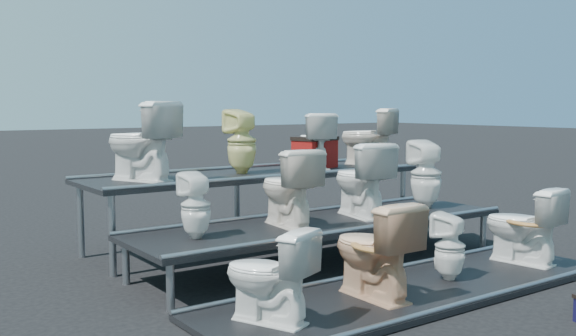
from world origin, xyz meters
TOP-DOWN VIEW (x-y plane):
  - ground at (0.00, 0.00)m, footprint 80.00×80.00m
  - tier_front at (0.00, -1.30)m, footprint 4.20×1.20m
  - tier_mid at (0.00, 0.00)m, footprint 4.20×1.20m
  - tier_back at (0.00, 1.30)m, footprint 4.20×1.20m
  - toilet_0 at (-1.58, -1.30)m, footprint 0.65×0.80m
  - toilet_1 at (-0.52, -1.30)m, footprint 0.47×0.81m
  - toilet_2 at (0.43, -1.30)m, footprint 0.34×0.35m
  - toilet_3 at (1.53, -1.30)m, footprint 0.53×0.82m
  - toilet_4 at (-1.50, 0.00)m, footprint 0.27×0.28m
  - toilet_5 at (-0.47, 0.00)m, footprint 0.52×0.81m
  - toilet_6 at (0.49, 0.00)m, footprint 0.60×0.87m
  - toilet_7 at (1.52, 0.00)m, footprint 0.44×0.45m
  - toilet_8 at (-1.48, 1.30)m, footprint 0.76×0.95m
  - toilet_9 at (-0.22, 1.30)m, footprint 0.38×0.39m
  - toilet_10 at (0.87, 1.30)m, footprint 0.60×0.78m
  - toilet_11 at (1.78, 1.30)m, footprint 0.70×0.86m
  - red_crate at (0.93, 1.37)m, footprint 0.57×0.51m

SIDE VIEW (x-z plane):
  - ground at x=0.00m, z-range 0.00..0.00m
  - tier_front at x=0.00m, z-range 0.00..0.06m
  - tier_mid at x=0.00m, z-range 0.00..0.46m
  - toilet_2 at x=0.43m, z-range 0.06..0.68m
  - toilet_0 at x=-1.58m, z-range 0.06..0.77m
  - tier_back at x=0.00m, z-range 0.00..0.86m
  - toilet_3 at x=1.53m, z-range 0.06..0.84m
  - toilet_1 at x=-0.52m, z-range 0.06..0.88m
  - toilet_4 at x=-1.50m, z-range 0.46..1.06m
  - toilet_5 at x=-0.47m, z-range 0.46..1.24m
  - toilet_7 at x=1.52m, z-range 0.46..1.26m
  - toilet_6 at x=0.49m, z-range 0.46..1.27m
  - red_crate at x=0.93m, z-range 0.86..1.21m
  - toilet_10 at x=0.87m, z-range 0.86..1.56m
  - toilet_9 at x=-0.22m, z-range 0.86..1.62m
  - toilet_11 at x=1.78m, z-range 0.86..1.62m
  - toilet_8 at x=-1.48m, z-range 0.86..1.71m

